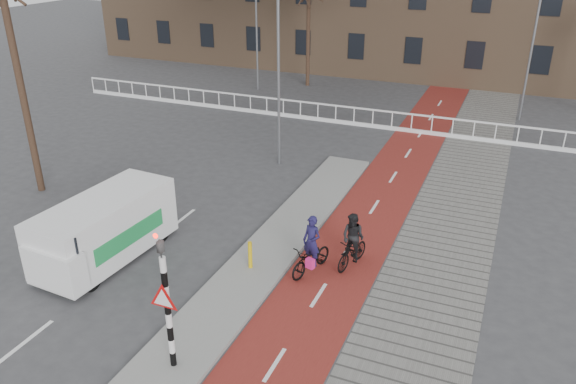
% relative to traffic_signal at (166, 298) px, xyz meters
% --- Properties ---
extents(ground, '(120.00, 120.00, 0.00)m').
position_rel_traffic_signal_xyz_m(ground, '(0.60, 2.02, -1.99)').
color(ground, '#38383A').
rests_on(ground, ground).
extents(bike_lane, '(2.50, 60.00, 0.01)m').
position_rel_traffic_signal_xyz_m(bike_lane, '(2.10, 12.02, -1.98)').
color(bike_lane, maroon).
rests_on(bike_lane, ground).
extents(sidewalk, '(3.00, 60.00, 0.01)m').
position_rel_traffic_signal_xyz_m(sidewalk, '(4.90, 12.02, -1.98)').
color(sidewalk, slate).
rests_on(sidewalk, ground).
extents(curb_island, '(1.80, 16.00, 0.12)m').
position_rel_traffic_signal_xyz_m(curb_island, '(-0.10, 6.02, -1.93)').
color(curb_island, gray).
rests_on(curb_island, ground).
extents(traffic_signal, '(0.80, 0.80, 3.68)m').
position_rel_traffic_signal_xyz_m(traffic_signal, '(0.00, 0.00, 0.00)').
color(traffic_signal, black).
rests_on(traffic_signal, curb_island).
extents(bollard, '(0.12, 0.12, 0.86)m').
position_rel_traffic_signal_xyz_m(bollard, '(-0.20, 4.42, -1.44)').
color(bollard, gold).
rests_on(bollard, curb_island).
extents(cyclist_near, '(1.08, 1.84, 1.83)m').
position_rel_traffic_signal_xyz_m(cyclist_near, '(1.49, 5.05, -1.37)').
color(cyclist_near, black).
rests_on(cyclist_near, bike_lane).
extents(cyclist_far, '(0.84, 1.63, 1.72)m').
position_rel_traffic_signal_xyz_m(cyclist_far, '(2.49, 5.85, -1.27)').
color(cyclist_far, black).
rests_on(cyclist_far, bike_lane).
extents(van, '(2.15, 4.71, 1.97)m').
position_rel_traffic_signal_xyz_m(van, '(-4.58, 3.40, -0.95)').
color(van, white).
rests_on(van, ground).
extents(railing, '(28.00, 0.10, 0.99)m').
position_rel_traffic_signal_xyz_m(railing, '(-4.40, 19.02, -1.68)').
color(railing, silver).
rests_on(railing, ground).
extents(tree_left, '(0.26, 0.26, 9.59)m').
position_rel_traffic_signal_xyz_m(tree_left, '(-10.33, 6.46, 2.80)').
color(tree_left, black).
rests_on(tree_left, ground).
extents(tree_mid, '(0.24, 0.24, 7.19)m').
position_rel_traffic_signal_xyz_m(tree_mid, '(-6.67, 26.03, 1.60)').
color(tree_mid, black).
rests_on(tree_mid, ground).
extents(streetlight_near, '(0.12, 0.12, 8.17)m').
position_rel_traffic_signal_xyz_m(streetlight_near, '(-2.85, 12.62, 2.10)').
color(streetlight_near, slate).
rests_on(streetlight_near, ground).
extents(streetlight_left, '(0.12, 0.12, 8.35)m').
position_rel_traffic_signal_xyz_m(streetlight_left, '(-9.24, 23.83, 2.19)').
color(streetlight_left, slate).
rests_on(streetlight_left, ground).
extents(streetlight_right, '(0.12, 0.12, 7.23)m').
position_rel_traffic_signal_xyz_m(streetlight_right, '(6.55, 23.39, 1.62)').
color(streetlight_right, slate).
rests_on(streetlight_right, ground).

